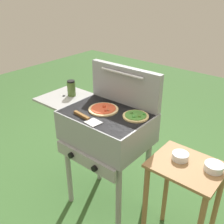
# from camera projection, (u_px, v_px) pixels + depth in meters

# --- Properties ---
(ground_plane) EXTENTS (8.00, 8.00, 0.00)m
(ground_plane) POSITION_uv_depth(u_px,v_px,m) (108.00, 202.00, 2.36)
(ground_plane) COLOR #38602D
(grill) EXTENTS (0.96, 0.53, 0.90)m
(grill) POSITION_uv_depth(u_px,v_px,m) (105.00, 129.00, 2.03)
(grill) COLOR gray
(grill) RESTS_ON ground_plane
(grill_lid_open) EXTENTS (0.63, 0.08, 0.30)m
(grill_lid_open) POSITION_uv_depth(u_px,v_px,m) (125.00, 85.00, 2.03)
(grill_lid_open) COLOR gray
(grill_lid_open) RESTS_ON grill
(pizza_pepperoni) EXTENTS (0.23, 0.23, 0.04)m
(pizza_pepperoni) POSITION_uv_depth(u_px,v_px,m) (104.00, 109.00, 1.99)
(pizza_pepperoni) COLOR beige
(pizza_pepperoni) RESTS_ON grill
(pizza_veggie) EXTENTS (0.19, 0.19, 0.04)m
(pizza_veggie) POSITION_uv_depth(u_px,v_px,m) (136.00, 116.00, 1.89)
(pizza_veggie) COLOR #E0C17F
(pizza_veggie) RESTS_ON grill
(sauce_jar) EXTENTS (0.07, 0.07, 0.13)m
(sauce_jar) POSITION_uv_depth(u_px,v_px,m) (71.00, 88.00, 2.21)
(sauce_jar) COLOR #4C6B2D
(sauce_jar) RESTS_ON grill
(spatula) EXTENTS (0.26, 0.10, 0.02)m
(spatula) POSITION_uv_depth(u_px,v_px,m) (86.00, 118.00, 1.86)
(spatula) COLOR #B7BABF
(spatula) RESTS_ON grill
(prep_table) EXTENTS (0.44, 0.36, 0.75)m
(prep_table) POSITION_uv_depth(u_px,v_px,m) (183.00, 191.00, 1.74)
(prep_table) COLOR olive
(prep_table) RESTS_ON ground_plane
(topping_bowl_near) EXTENTS (0.12, 0.12, 0.04)m
(topping_bowl_near) POSITION_uv_depth(u_px,v_px,m) (214.00, 167.00, 1.59)
(topping_bowl_near) COLOR silver
(topping_bowl_near) RESTS_ON prep_table
(topping_bowl_far) EXTENTS (0.11, 0.11, 0.04)m
(topping_bowl_far) POSITION_uv_depth(u_px,v_px,m) (180.00, 156.00, 1.69)
(topping_bowl_far) COLOR silver
(topping_bowl_far) RESTS_ON prep_table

